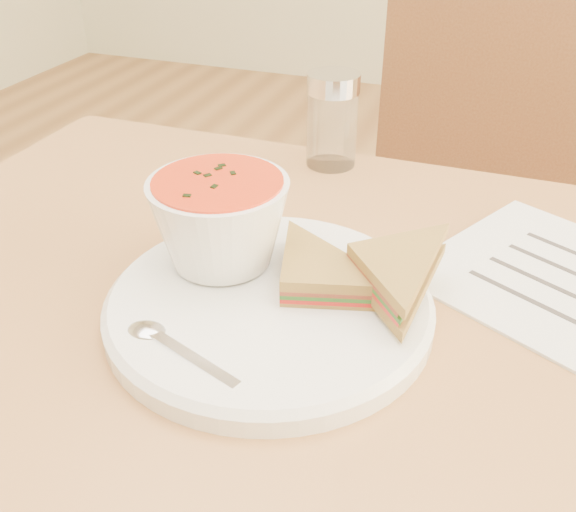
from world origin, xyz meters
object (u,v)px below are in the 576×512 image
at_px(plate, 269,306).
at_px(condiment_shaker, 332,120).
at_px(chair_far, 458,280).
at_px(soup_bowl, 220,226).

bearing_deg(plate, condiment_shaker, 97.58).
height_order(chair_far, soup_bowl, chair_far).
height_order(soup_bowl, condiment_shaker, condiment_shaker).
distance_m(soup_bowl, condiment_shaker, 0.29).
bearing_deg(chair_far, soup_bowl, 74.51).
bearing_deg(condiment_shaker, chair_far, 45.22).
xyz_separation_m(chair_far, condiment_shaker, (-0.17, -0.18, 0.31)).
distance_m(chair_far, condiment_shaker, 0.40).
distance_m(plate, condiment_shaker, 0.33).
bearing_deg(condiment_shaker, soup_bowl, -93.29).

